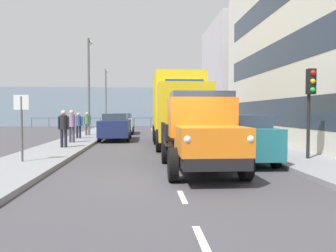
# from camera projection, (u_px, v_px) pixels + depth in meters

# --- Properties ---
(ground_plane) EXTENTS (80.00, 80.00, 0.00)m
(ground_plane) POSITION_uv_depth(u_px,v_px,m) (157.00, 141.00, 20.83)
(ground_plane) COLOR #423F44
(sidewalk_left) EXTENTS (2.50, 40.70, 0.15)m
(sidewalk_left) POSITION_uv_depth(u_px,v_px,m) (234.00, 140.00, 21.17)
(sidewalk_left) COLOR gray
(sidewalk_left) RESTS_ON ground_plane
(sidewalk_right) EXTENTS (2.50, 40.70, 0.15)m
(sidewalk_right) POSITION_uv_depth(u_px,v_px,m) (78.00, 141.00, 20.48)
(sidewalk_right) COLOR gray
(sidewalk_right) RESTS_ON ground_plane
(road_centreline_markings) EXTENTS (0.12, 35.61, 0.01)m
(road_centreline_markings) POSITION_uv_depth(u_px,v_px,m) (158.00, 143.00, 19.61)
(road_centreline_markings) COLOR silver
(road_centreline_markings) RESTS_ON ground_plane
(building_far_block) EXTENTS (8.67, 10.69, 10.91)m
(building_far_block) POSITION_uv_depth(u_px,v_px,m) (251.00, 77.00, 35.20)
(building_far_block) COLOR #B7B2B7
(building_far_block) RESTS_ON ground_plane
(sea_horizon) EXTENTS (80.00, 0.80, 5.00)m
(sea_horizon) POSITION_uv_depth(u_px,v_px,m) (150.00, 107.00, 43.99)
(sea_horizon) COLOR gray
(sea_horizon) RESTS_ON ground_plane
(seawall_railing) EXTENTS (28.08, 0.08, 1.20)m
(seawall_railing) POSITION_uv_depth(u_px,v_px,m) (151.00, 120.00, 40.47)
(seawall_railing) COLOR #4C5156
(seawall_railing) RESTS_ON ground_plane
(truck_vintage_orange) EXTENTS (2.17, 5.64, 2.43)m
(truck_vintage_orange) POSITION_uv_depth(u_px,v_px,m) (201.00, 133.00, 10.11)
(truck_vintage_orange) COLOR black
(truck_vintage_orange) RESTS_ON ground_plane
(lorry_cargo_yellow) EXTENTS (2.58, 8.20, 3.87)m
(lorry_cargo_yellow) POSITION_uv_depth(u_px,v_px,m) (178.00, 107.00, 18.16)
(lorry_cargo_yellow) COLOR gold
(lorry_cargo_yellow) RESTS_ON ground_plane
(car_teal_kerbside_near) EXTENTS (1.79, 4.19, 1.72)m
(car_teal_kerbside_near) POSITION_uv_depth(u_px,v_px,m) (240.00, 138.00, 12.09)
(car_teal_kerbside_near) COLOR #1E6670
(car_teal_kerbside_near) RESTS_ON ground_plane
(car_grey_kerbside_1) EXTENTS (1.84, 4.43, 1.72)m
(car_grey_kerbside_1) POSITION_uv_depth(u_px,v_px,m) (208.00, 129.00, 18.26)
(car_grey_kerbside_1) COLOR slate
(car_grey_kerbside_1) RESTS_ON ground_plane
(car_navy_oppositeside_0) EXTENTS (1.89, 4.69, 1.72)m
(car_navy_oppositeside_0) POSITION_uv_depth(u_px,v_px,m) (116.00, 126.00, 21.68)
(car_navy_oppositeside_0) COLOR navy
(car_navy_oppositeside_0) RESTS_ON ground_plane
(car_silver_oppositeside_1) EXTENTS (1.87, 4.44, 1.72)m
(car_silver_oppositeside_1) POSITION_uv_depth(u_px,v_px,m) (122.00, 123.00, 28.34)
(car_silver_oppositeside_1) COLOR #B7BABF
(car_silver_oppositeside_1) RESTS_ON ground_plane
(pedestrian_with_bag) EXTENTS (0.53, 0.34, 1.75)m
(pedestrian_with_bag) POSITION_uv_depth(u_px,v_px,m) (64.00, 125.00, 15.88)
(pedestrian_with_bag) COLOR black
(pedestrian_with_bag) RESTS_ON sidewalk_right
(pedestrian_strolling) EXTENTS (0.53, 0.34, 1.78)m
(pedestrian_strolling) POSITION_uv_depth(u_px,v_px,m) (72.00, 123.00, 18.50)
(pedestrian_strolling) COLOR #383342
(pedestrian_strolling) RESTS_ON sidewalk_right
(pedestrian_couple_b) EXTENTS (0.53, 0.34, 1.63)m
(pedestrian_couple_b) POSITION_uv_depth(u_px,v_px,m) (78.00, 123.00, 21.45)
(pedestrian_couple_b) COLOR black
(pedestrian_couple_b) RESTS_ON sidewalk_right
(pedestrian_in_dark_coat) EXTENTS (0.53, 0.34, 1.66)m
(pedestrian_in_dark_coat) POSITION_uv_depth(u_px,v_px,m) (87.00, 122.00, 24.25)
(pedestrian_in_dark_coat) COLOR #4C473D
(pedestrian_in_dark_coat) RESTS_ON sidewalk_right
(traffic_light_near) EXTENTS (0.28, 0.41, 3.20)m
(traffic_light_near) POSITION_uv_depth(u_px,v_px,m) (310.00, 94.00, 11.96)
(traffic_light_near) COLOR black
(traffic_light_near) RESTS_ON sidewalk_left
(lamp_post_promenade) EXTENTS (0.32, 1.14, 6.96)m
(lamp_post_promenade) POSITION_uv_depth(u_px,v_px,m) (89.00, 78.00, 24.28)
(lamp_post_promenade) COLOR #59595B
(lamp_post_promenade) RESTS_ON sidewalk_right
(lamp_post_far) EXTENTS (0.32, 1.14, 6.15)m
(lamp_post_far) POSITION_uv_depth(u_px,v_px,m) (106.00, 93.00, 35.22)
(lamp_post_far) COLOR #59595B
(lamp_post_far) RESTS_ON sidewalk_right
(street_sign) EXTENTS (0.50, 0.07, 2.25)m
(street_sign) POSITION_uv_depth(u_px,v_px,m) (22.00, 116.00, 11.36)
(street_sign) COLOR #4C4C4C
(street_sign) RESTS_ON sidewalk_right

